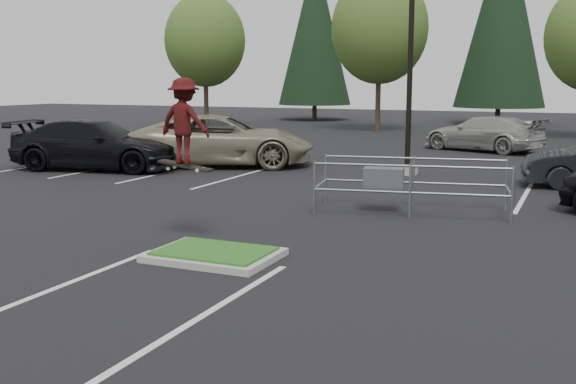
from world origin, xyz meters
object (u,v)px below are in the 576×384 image
at_px(car_far_silver, 485,133).
at_px(car_l_tan, 218,140).
at_px(light_pole, 411,36).
at_px(car_l_black, 95,145).
at_px(decid_a, 205,43).
at_px(conif_a, 315,29).
at_px(skateboarder, 184,122).
at_px(cart_corral, 390,179).
at_px(decid_b, 379,32).
at_px(conif_b, 503,12).

bearing_deg(car_far_silver, car_l_tan, -19.56).
xyz_separation_m(light_pole, car_l_black, (-10.50, -3.13, -3.68)).
bearing_deg(decid_a, car_far_silver, -24.73).
bearing_deg(light_pole, car_l_black, -163.39).
bearing_deg(decid_a, car_l_black, -69.27).
distance_m(decid_a, conif_a, 10.85).
bearing_deg(skateboarder, car_l_tan, -60.19).
xyz_separation_m(conif_a, car_far_silver, (15.81, -19.09, -6.31)).
distance_m(cart_corral, car_far_silver, 15.41).
distance_m(light_pole, car_l_black, 11.56).
distance_m(decid_a, car_far_silver, 22.34).
xyz_separation_m(decid_a, decid_b, (12.00, 0.50, 0.46)).
xyz_separation_m(decid_a, skateboarder, (16.81, -29.03, -3.22)).
bearing_deg(decid_a, skateboarder, -59.93).
bearing_deg(decid_b, light_pole, -70.65).
height_order(cart_corral, car_far_silver, car_far_silver).
xyz_separation_m(decid_a, car_far_silver, (19.82, -9.13, -4.79)).
bearing_deg(car_l_black, light_pole, -85.30).
bearing_deg(car_far_silver, decid_a, -92.83).
bearing_deg(decid_a, decid_b, 2.39).
distance_m(decid_b, conif_b, 11.78).
bearing_deg(car_l_black, conif_a, -4.59).
bearing_deg(light_pole, cart_corral, -79.58).
xyz_separation_m(light_pole, cart_corral, (1.20, -6.50, -3.75)).
bearing_deg(skateboarder, decid_b, -77.72).
relative_size(conif_a, car_far_silver, 2.39).
relative_size(cart_corral, car_l_black, 0.78).
relative_size(decid_b, cart_corral, 2.04).
height_order(decid_b, cart_corral, decid_b).
distance_m(skateboarder, car_far_silver, 20.19).
bearing_deg(car_l_tan, skateboarder, -176.92).
height_order(skateboarder, car_l_black, skateboarder).
distance_m(light_pole, conif_b, 28.69).
height_order(decid_a, car_l_tan, decid_a).
xyz_separation_m(light_pole, conif_b, (-0.50, 28.50, 3.29)).
xyz_separation_m(decid_b, car_l_black, (-3.99, -21.67, -5.16)).
xyz_separation_m(cart_corral, skateboarder, (-2.90, -4.50, 1.55)).
xyz_separation_m(skateboarder, car_far_silver, (3.01, 19.91, -1.57)).
bearing_deg(decid_a, cart_corral, -51.23).
height_order(conif_a, cart_corral, conif_a).
bearing_deg(decid_b, car_l_tan, -91.48).
distance_m(decid_b, skateboarder, 30.15).
distance_m(decid_a, decid_b, 12.02).
xyz_separation_m(light_pole, decid_b, (-6.51, 18.53, 1.48)).
height_order(conif_a, skateboarder, conif_a).
height_order(light_pole, skateboarder, light_pole).
relative_size(skateboarder, car_l_tan, 0.27).
xyz_separation_m(conif_b, cart_corral, (1.70, -35.00, -7.04)).
distance_m(light_pole, car_far_silver, 9.76).
bearing_deg(decid_b, skateboarder, -80.75).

